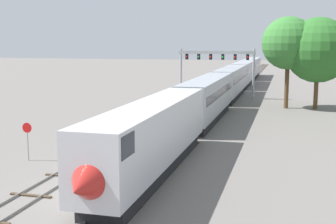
% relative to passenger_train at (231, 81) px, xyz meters
% --- Properties ---
extents(ground_plane, '(400.00, 400.00, 0.00)m').
position_rel_passenger_train_xyz_m(ground_plane, '(-2.00, -47.60, -2.61)').
color(ground_plane, slate).
extents(track_main, '(2.60, 200.00, 0.16)m').
position_rel_passenger_train_xyz_m(track_main, '(0.00, 12.40, -2.54)').
color(track_main, slate).
rests_on(track_main, ground).
extents(track_near, '(2.60, 160.00, 0.16)m').
position_rel_passenger_train_xyz_m(track_near, '(-5.50, -7.60, -2.54)').
color(track_near, slate).
rests_on(track_near, ground).
extents(passenger_train, '(3.04, 107.79, 4.80)m').
position_rel_passenger_train_xyz_m(passenger_train, '(0.00, 0.00, 0.00)').
color(passenger_train, silver).
rests_on(passenger_train, ground).
extents(signal_gantry, '(12.10, 0.49, 7.79)m').
position_rel_passenger_train_xyz_m(signal_gantry, '(-2.25, -0.89, 3.15)').
color(signal_gantry, '#999BA0').
rests_on(signal_gantry, ground).
extents(stop_sign, '(0.76, 0.08, 2.88)m').
position_rel_passenger_train_xyz_m(stop_sign, '(-10.00, -42.55, -0.74)').
color(stop_sign, gray).
rests_on(stop_sign, ground).
extents(trackside_tree_left, '(8.51, 8.51, 12.02)m').
position_rel_passenger_train_xyz_m(trackside_tree_left, '(12.29, -9.35, 5.14)').
color(trackside_tree_left, brown).
rests_on(trackside_tree_left, ground).
extents(trackside_tree_mid, '(6.97, 6.97, 12.14)m').
position_rel_passenger_train_xyz_m(trackside_tree_mid, '(8.53, -9.55, 6.02)').
color(trackside_tree_mid, brown).
rests_on(trackside_tree_mid, ground).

